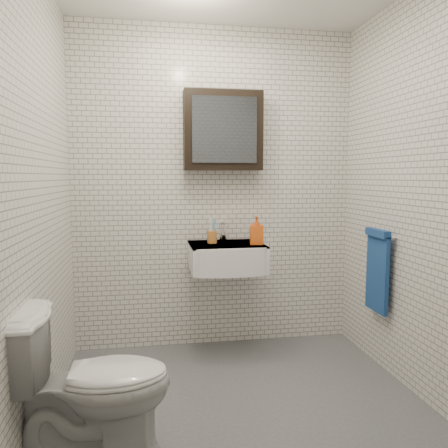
% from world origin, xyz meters
% --- Properties ---
extents(ground, '(2.20, 2.00, 0.01)m').
position_xyz_m(ground, '(0.00, 0.00, 0.01)').
color(ground, '#4B4E53').
rests_on(ground, ground).
extents(room_shell, '(2.22, 2.02, 2.51)m').
position_xyz_m(room_shell, '(0.00, 0.00, 1.47)').
color(room_shell, silver).
rests_on(room_shell, ground).
extents(washbasin, '(0.55, 0.50, 0.20)m').
position_xyz_m(washbasin, '(0.05, 0.73, 0.76)').
color(washbasin, white).
rests_on(washbasin, room_shell).
extents(faucet, '(0.06, 0.20, 0.15)m').
position_xyz_m(faucet, '(0.05, 0.93, 0.92)').
color(faucet, silver).
rests_on(faucet, washbasin).
extents(mirror_cabinet, '(0.60, 0.15, 0.60)m').
position_xyz_m(mirror_cabinet, '(0.05, 0.93, 1.70)').
color(mirror_cabinet, black).
rests_on(mirror_cabinet, room_shell).
extents(towel_rail, '(0.09, 0.30, 0.58)m').
position_xyz_m(towel_rail, '(1.04, 0.35, 0.72)').
color(towel_rail, silver).
rests_on(towel_rail, room_shell).
extents(toothbrush_cup, '(0.10, 0.10, 0.20)m').
position_xyz_m(toothbrush_cup, '(-0.05, 0.83, 0.90)').
color(toothbrush_cup, '#C27530').
rests_on(toothbrush_cup, washbasin).
extents(soap_bottle, '(0.11, 0.11, 0.21)m').
position_xyz_m(soap_bottle, '(0.27, 0.71, 0.96)').
color(soap_bottle, orange).
rests_on(soap_bottle, washbasin).
extents(toilet, '(0.74, 0.42, 0.75)m').
position_xyz_m(toilet, '(-0.80, -0.37, 0.38)').
color(toilet, silver).
rests_on(toilet, ground).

